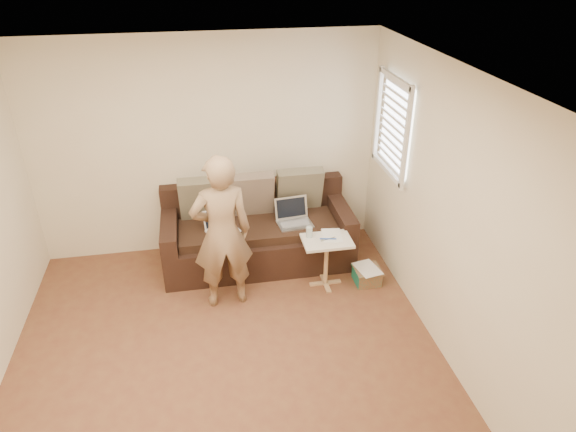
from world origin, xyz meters
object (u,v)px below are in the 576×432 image
object	(u,v)px
sofa	(258,230)
laptop_silver	(295,225)
person	(222,233)
striped_box	(367,275)
side_table	(326,262)
laptop_white	(223,232)
drinking_glass	(309,232)

from	to	relation	value
sofa	laptop_silver	world-z (taller)	sofa
person	striped_box	xyz separation A→B (m)	(1.60, 0.05, -0.75)
sofa	person	size ratio (longest dim) A/B	1.30
side_table	sofa	bearing A→B (deg)	137.35
laptop_silver	laptop_white	size ratio (longest dim) A/B	1.15
laptop_silver	striped_box	size ratio (longest dim) A/B	1.33
sofa	laptop_silver	size ratio (longest dim) A/B	5.60
person	drinking_glass	size ratio (longest dim) A/B	14.12
laptop_white	side_table	world-z (taller)	laptop_white
person	side_table	xyz separation A→B (m)	(1.13, 0.10, -0.55)
laptop_white	person	bearing A→B (deg)	-118.35
side_table	laptop_white	bearing A→B (deg)	155.96
sofa	person	world-z (taller)	person
side_table	person	bearing A→B (deg)	-174.92
person	side_table	bearing A→B (deg)	179.65
striped_box	person	bearing A→B (deg)	-178.38
person	side_table	size ratio (longest dim) A/B	2.90
laptop_silver	side_table	size ratio (longest dim) A/B	0.67
laptop_silver	person	bearing A→B (deg)	-151.58
side_table	striped_box	distance (m)	0.51
drinking_glass	striped_box	bearing A→B (deg)	-12.82
laptop_white	side_table	bearing A→B (deg)	-48.92
sofa	laptop_silver	distance (m)	0.45
drinking_glass	sofa	bearing A→B (deg)	133.26
person	sofa	bearing A→B (deg)	-127.09
sofa	laptop_silver	xyz separation A→B (m)	(0.42, -0.13, 0.10)
laptop_silver	drinking_glass	size ratio (longest dim) A/B	3.27
laptop_silver	laptop_white	distance (m)	0.83
sofa	drinking_glass	bearing A→B (deg)	-46.74
sofa	person	xyz separation A→B (m)	(-0.45, -0.73, 0.42)
laptop_white	side_table	size ratio (longest dim) A/B	0.59
laptop_silver	side_table	world-z (taller)	laptop_silver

